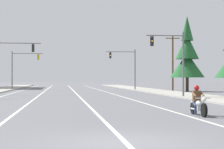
% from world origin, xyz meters
% --- Properties ---
extents(ground_plane, '(400.00, 400.00, 0.00)m').
position_xyz_m(ground_plane, '(0.00, 0.00, 0.00)').
color(ground_plane, '#5B5B60').
extents(lane_stripe_center, '(0.16, 100.00, 0.01)m').
position_xyz_m(lane_stripe_center, '(0.07, 45.00, 0.00)').
color(lane_stripe_center, beige).
rests_on(lane_stripe_center, ground).
extents(lane_stripe_left, '(0.16, 100.00, 0.01)m').
position_xyz_m(lane_stripe_left, '(-4.05, 45.00, 0.00)').
color(lane_stripe_left, beige).
rests_on(lane_stripe_left, ground).
extents(lane_stripe_right, '(0.16, 100.00, 0.01)m').
position_xyz_m(lane_stripe_right, '(4.25, 45.00, 0.00)').
color(lane_stripe_right, beige).
rests_on(lane_stripe_right, ground).
extents(lane_stripe_far_left, '(0.16, 100.00, 0.01)m').
position_xyz_m(lane_stripe_far_left, '(-7.63, 45.00, 0.00)').
color(lane_stripe_far_left, beige).
rests_on(lane_stripe_far_left, ground).
extents(sidewalk_kerb_right, '(4.40, 110.00, 0.14)m').
position_xyz_m(sidewalk_kerb_right, '(11.27, 40.00, 0.07)').
color(sidewalk_kerb_right, '#9E998E').
rests_on(sidewalk_kerb_right, ground).
extents(motorcycle_with_rider, '(0.70, 2.19, 1.46)m').
position_xyz_m(motorcycle_with_rider, '(4.83, 7.50, 0.59)').
color(motorcycle_with_rider, black).
rests_on(motorcycle_with_rider, ground).
extents(traffic_signal_near_right, '(3.64, 0.37, 6.20)m').
position_xyz_m(traffic_signal_near_right, '(8.75, 25.50, 4.02)').
color(traffic_signal_near_right, slate).
rests_on(traffic_signal_near_right, ground).
extents(traffic_signal_near_left, '(5.89, 0.38, 6.20)m').
position_xyz_m(traffic_signal_near_left, '(-8.15, 35.48, 4.16)').
color(traffic_signal_near_left, slate).
rests_on(traffic_signal_near_left, ground).
extents(traffic_signal_mid_right, '(4.50, 0.41, 6.20)m').
position_xyz_m(traffic_signal_mid_right, '(8.11, 48.37, 4.07)').
color(traffic_signal_mid_right, slate).
rests_on(traffic_signal_mid_right, ground).
extents(traffic_signal_mid_left, '(4.99, 0.45, 6.20)m').
position_xyz_m(traffic_signal_mid_left, '(-8.15, 54.42, 4.11)').
color(traffic_signal_mid_left, slate).
rests_on(traffic_signal_mid_left, ground).
extents(utility_pole_right_far, '(2.17, 0.26, 8.21)m').
position_xyz_m(utility_pole_right_far, '(14.79, 46.67, 4.31)').
color(utility_pole_right_far, brown).
rests_on(utility_pole_right_far, ground).
extents(conifer_tree_right_verge_far, '(4.78, 4.78, 10.51)m').
position_xyz_m(conifer_tree_right_verge_far, '(15.65, 42.46, 4.82)').
color(conifer_tree_right_verge_far, '#423023').
rests_on(conifer_tree_right_verge_far, ground).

